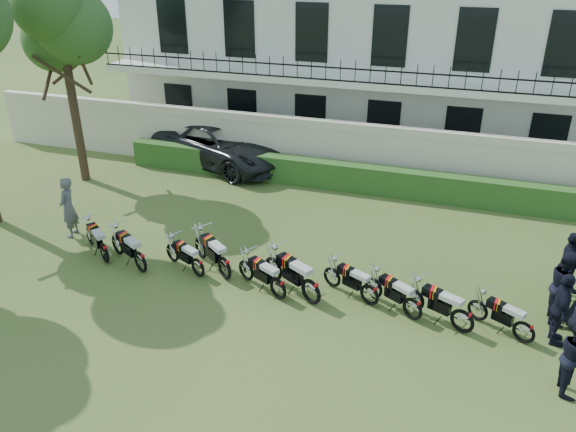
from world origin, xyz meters
name	(u,v)px	position (x,y,z in m)	size (l,w,h in m)	color
ground	(257,288)	(0.00, 0.00, 0.00)	(100.00, 100.00, 0.00)	#3D5321
perimeter_wall	(333,150)	(0.00, 8.00, 1.17)	(30.00, 0.35, 2.30)	beige
hedge	(354,178)	(1.00, 7.20, 0.50)	(18.00, 0.60, 1.00)	#244418
building	(368,54)	(0.00, 13.96, 3.71)	(20.40, 9.60, 7.40)	silver
tree_west_near	(60,18)	(-8.96, 5.00, 5.89)	(3.40, 3.20, 7.90)	#473323
motorcycle_0	(104,248)	(-4.57, -0.13, 0.47)	(1.55, 1.20, 1.02)	black
motorcycle_1	(140,257)	(-3.31, -0.27, 0.49)	(1.75, 1.05, 1.07)	black
motorcycle_2	(198,263)	(-1.72, 0.02, 0.43)	(1.57, 0.85, 0.93)	black
motorcycle_3	(224,263)	(-0.99, 0.15, 0.51)	(1.68, 1.28, 1.10)	black
motorcycle_4	(278,284)	(0.69, -0.29, 0.46)	(1.66, 0.94, 0.99)	black
motorcycle_5	(311,286)	(1.54, -0.24, 0.54)	(1.89, 1.17, 1.16)	black
motorcycle_6	(370,290)	(2.93, 0.18, 0.44)	(1.63, 0.87, 0.96)	black
motorcycle_7	(413,304)	(4.03, -0.10, 0.45)	(1.59, 0.99, 0.98)	black
motorcycle_8	(463,316)	(5.18, -0.25, 0.48)	(1.76, 0.91, 1.03)	black
motorcycle_9	(525,327)	(6.52, -0.19, 0.42)	(1.52, 0.90, 0.92)	black
suv	(222,145)	(-4.68, 8.15, 0.84)	(2.80, 6.07, 1.69)	black
inspector	(68,208)	(-6.52, 0.98, 0.96)	(0.70, 0.46, 1.91)	slate
officer_1	(576,357)	(7.35, -1.48, 0.82)	(0.80, 0.62, 1.64)	black
officer_2	(561,309)	(7.20, 0.06, 0.90)	(1.05, 0.44, 1.80)	black
officer_4	(565,287)	(7.37, 1.05, 0.92)	(0.89, 0.69, 1.84)	black
officer_5	(568,265)	(7.55, 2.17, 0.90)	(1.06, 0.44, 1.80)	black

